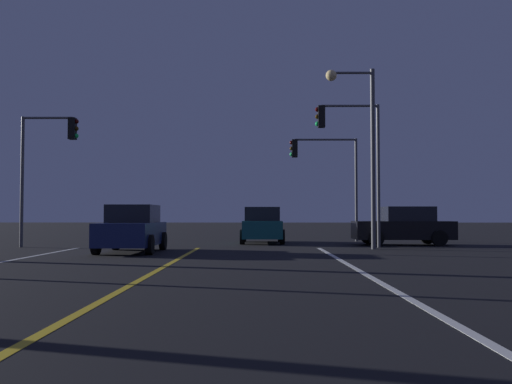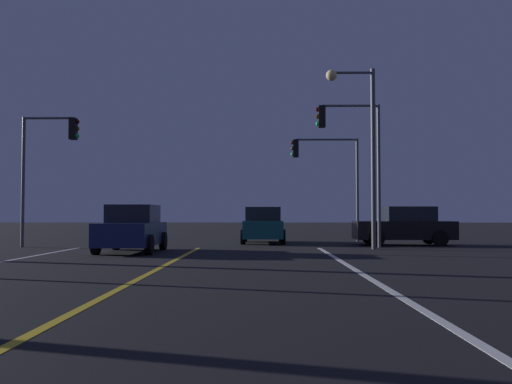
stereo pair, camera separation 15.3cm
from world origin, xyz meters
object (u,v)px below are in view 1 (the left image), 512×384
object	(u,v)px
traffic_light_near_left	(49,151)
street_lamp_right_far	(361,133)
car_oncoming	(132,229)
traffic_light_far_right	(324,164)
car_ahead_far	(262,226)
car_crossing_side	(404,226)
traffic_light_near_right	(350,143)

from	to	relation	value
traffic_light_near_left	street_lamp_right_far	size ratio (longest dim) A/B	0.76
car_oncoming	traffic_light_far_right	bearing A→B (deg)	137.56
car_ahead_far	traffic_light_near_left	world-z (taller)	traffic_light_near_left
car_ahead_far	traffic_light_far_right	xyz separation A→B (m)	(3.13, 1.88, 3.08)
car_ahead_far	street_lamp_right_far	size ratio (longest dim) A/B	0.61
car_crossing_side	street_lamp_right_far	world-z (taller)	street_lamp_right_far
traffic_light_near_right	traffic_light_near_left	distance (m)	12.48
street_lamp_right_far	traffic_light_near_left	bearing A→B (deg)	-5.54
traffic_light_near_left	traffic_light_far_right	distance (m)	13.21
traffic_light_near_right	traffic_light_near_left	bearing A→B (deg)	0.00
car_crossing_side	car_ahead_far	bearing A→B (deg)	-15.89
car_oncoming	street_lamp_right_far	world-z (taller)	street_lamp_right_far
car_crossing_side	traffic_light_far_right	distance (m)	5.73
car_oncoming	car_crossing_side	size ratio (longest dim) A/B	1.00
car_crossing_side	traffic_light_near_left	bearing A→B (deg)	6.89
car_oncoming	traffic_light_near_left	world-z (taller)	traffic_light_near_left
traffic_light_near_left	traffic_light_far_right	size ratio (longest dim) A/B	1.04
car_crossing_side	street_lamp_right_far	xyz separation A→B (m)	(-2.40, -3.07, 3.73)
car_crossing_side	car_ahead_far	size ratio (longest dim) A/B	1.00
traffic_light_near_left	car_ahead_far	bearing A→B (deg)	22.16
car_oncoming	car_crossing_side	xyz separation A→B (m)	(10.98, 4.90, 0.00)
traffic_light_near_left	car_oncoming	bearing A→B (deg)	-36.36
traffic_light_near_right	traffic_light_near_left	size ratio (longest dim) A/B	1.09
car_crossing_side	car_ahead_far	distance (m)	6.52
traffic_light_far_right	car_oncoming	bearing A→B (deg)	47.56
traffic_light_far_right	car_crossing_side	bearing A→B (deg)	130.56
street_lamp_right_far	car_ahead_far	bearing A→B (deg)	-51.44
car_oncoming	traffic_light_near_right	xyz separation A→B (m)	(8.31, 3.07, 3.51)
traffic_light_near_left	car_crossing_side	bearing A→B (deg)	6.89
car_oncoming	street_lamp_right_far	bearing A→B (deg)	102.08
car_crossing_side	street_lamp_right_far	size ratio (longest dim) A/B	0.61
car_crossing_side	traffic_light_near_right	xyz separation A→B (m)	(-2.67, -1.83, 3.51)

